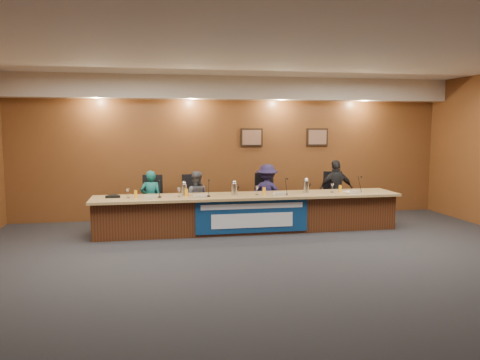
% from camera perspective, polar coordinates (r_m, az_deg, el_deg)
% --- Properties ---
extents(floor, '(10.00, 10.00, 0.00)m').
position_cam_1_polar(floor, '(7.25, 4.83, -10.33)').
color(floor, black).
rests_on(floor, ground).
extents(ceiling, '(10.00, 8.00, 0.04)m').
position_cam_1_polar(ceiling, '(7.02, 5.09, 15.53)').
color(ceiling, silver).
rests_on(ceiling, wall_back).
extents(wall_back, '(10.00, 0.04, 3.20)m').
position_cam_1_polar(wall_back, '(10.86, -0.68, 3.89)').
color(wall_back, brown).
rests_on(wall_back, floor).
extents(soffit, '(10.00, 0.50, 0.50)m').
position_cam_1_polar(soffit, '(10.63, -0.46, 11.12)').
color(soffit, beige).
rests_on(soffit, wall_back).
extents(dais_body, '(6.00, 0.80, 0.70)m').
position_cam_1_polar(dais_body, '(9.44, 0.99, -4.15)').
color(dais_body, '#492412').
rests_on(dais_body, floor).
extents(dais_top, '(6.10, 0.95, 0.05)m').
position_cam_1_polar(dais_top, '(9.32, 1.06, -1.95)').
color(dais_top, '#997A4B').
rests_on(dais_top, dais_body).
extents(banner, '(2.20, 0.02, 0.65)m').
position_cam_1_polar(banner, '(9.03, 1.52, -4.45)').
color(banner, navy).
rests_on(banner, dais_body).
extents(banner_text_upper, '(2.00, 0.01, 0.10)m').
position_cam_1_polar(banner_text_upper, '(8.98, 1.54, -3.21)').
color(banner_text_upper, silver).
rests_on(banner_text_upper, banner).
extents(banner_text_lower, '(1.60, 0.01, 0.28)m').
position_cam_1_polar(banner_text_lower, '(9.03, 1.53, -4.96)').
color(banner_text_lower, silver).
rests_on(banner_text_lower, banner).
extents(wall_photo_left, '(0.52, 0.04, 0.42)m').
position_cam_1_polar(wall_photo_left, '(10.89, 1.43, 5.22)').
color(wall_photo_left, black).
rests_on(wall_photo_left, wall_back).
extents(wall_photo_right, '(0.52, 0.04, 0.42)m').
position_cam_1_polar(wall_photo_right, '(11.33, 9.40, 5.18)').
color(wall_photo_right, black).
rests_on(wall_photo_right, wall_back).
extents(panelist_a, '(0.46, 0.33, 1.20)m').
position_cam_1_polar(panelist_a, '(9.92, -10.80, -2.29)').
color(panelist_a, '#125B56').
rests_on(panelist_a, floor).
extents(panelist_b, '(0.64, 0.54, 1.17)m').
position_cam_1_polar(panelist_b, '(9.96, -5.42, -2.25)').
color(panelist_b, '#4D4C52').
rests_on(panelist_b, floor).
extents(panelist_c, '(0.95, 0.76, 1.29)m').
position_cam_1_polar(panelist_c, '(10.20, 3.32, -1.68)').
color(panelist_c, '#1C173B').
rests_on(panelist_c, floor).
extents(panelist_d, '(0.81, 0.37, 1.36)m').
position_cam_1_polar(panelist_d, '(10.68, 11.63, -1.24)').
color(panelist_d, black).
rests_on(panelist_d, floor).
extents(office_chair_a, '(0.56, 0.56, 0.08)m').
position_cam_1_polar(office_chair_a, '(10.03, -10.79, -2.87)').
color(office_chair_a, black).
rests_on(office_chair_a, floor).
extents(office_chair_b, '(0.60, 0.60, 0.08)m').
position_cam_1_polar(office_chair_b, '(10.07, -5.46, -2.75)').
color(office_chair_b, black).
rests_on(office_chair_b, floor).
extents(office_chair_c, '(0.49, 0.49, 0.08)m').
position_cam_1_polar(office_chair_c, '(10.32, 3.18, -2.51)').
color(office_chair_c, black).
rests_on(office_chair_c, floor).
extents(office_chair_d, '(0.56, 0.56, 0.08)m').
position_cam_1_polar(office_chair_d, '(10.80, 11.41, -2.22)').
color(office_chair_d, black).
rests_on(office_chair_d, floor).
extents(nameplate_a, '(0.24, 0.08, 0.10)m').
position_cam_1_polar(nameplate_a, '(8.86, -10.80, -2.05)').
color(nameplate_a, white).
rests_on(nameplate_a, dais_top).
extents(microphone_a, '(0.07, 0.07, 0.02)m').
position_cam_1_polar(microphone_a, '(9.06, -9.76, -2.06)').
color(microphone_a, black).
rests_on(microphone_a, dais_top).
extents(juice_glass_a, '(0.06, 0.06, 0.15)m').
position_cam_1_polar(juice_glass_a, '(9.05, -12.61, -1.72)').
color(juice_glass_a, '#FFA819').
rests_on(juice_glass_a, dais_top).
extents(water_glass_a, '(0.08, 0.08, 0.18)m').
position_cam_1_polar(water_glass_a, '(9.10, -13.51, -1.60)').
color(water_glass_a, silver).
rests_on(water_glass_a, dais_top).
extents(nameplate_b, '(0.24, 0.08, 0.10)m').
position_cam_1_polar(nameplate_b, '(8.92, -4.81, -1.90)').
color(nameplate_b, white).
rests_on(nameplate_b, dais_top).
extents(microphone_b, '(0.07, 0.07, 0.02)m').
position_cam_1_polar(microphone_b, '(9.08, -3.86, -1.97)').
color(microphone_b, black).
rests_on(microphone_b, dais_top).
extents(juice_glass_b, '(0.06, 0.06, 0.15)m').
position_cam_1_polar(juice_glass_b, '(9.11, -6.53, -1.55)').
color(juice_glass_b, '#FFA819').
rests_on(juice_glass_b, dais_top).
extents(water_glass_b, '(0.08, 0.08, 0.18)m').
position_cam_1_polar(water_glass_b, '(9.07, -7.44, -1.51)').
color(water_glass_b, silver).
rests_on(water_glass_b, dais_top).
extents(nameplate_c, '(0.24, 0.08, 0.10)m').
position_cam_1_polar(nameplate_c, '(9.22, 4.94, -1.63)').
color(nameplate_c, white).
rests_on(nameplate_c, dais_top).
extents(microphone_c, '(0.07, 0.07, 0.02)m').
position_cam_1_polar(microphone_c, '(9.36, 5.58, -1.73)').
color(microphone_c, black).
rests_on(microphone_c, dais_top).
extents(juice_glass_c, '(0.06, 0.06, 0.15)m').
position_cam_1_polar(juice_glass_c, '(9.29, 2.96, -1.36)').
color(juice_glass_c, '#FFA819').
rests_on(juice_glass_c, dais_top).
extents(water_glass_c, '(0.08, 0.08, 0.18)m').
position_cam_1_polar(water_glass_c, '(9.27, 2.09, -1.28)').
color(water_glass_c, silver).
rests_on(water_glass_c, dais_top).
extents(nameplate_d, '(0.24, 0.08, 0.10)m').
position_cam_1_polar(nameplate_d, '(9.72, 13.84, -1.37)').
color(nameplate_d, white).
rests_on(nameplate_d, dais_top).
extents(microphone_d, '(0.07, 0.07, 0.02)m').
position_cam_1_polar(microphone_d, '(9.95, 14.27, -1.40)').
color(microphone_d, black).
rests_on(microphone_d, dais_top).
extents(juice_glass_d, '(0.06, 0.06, 0.15)m').
position_cam_1_polar(juice_glass_d, '(9.82, 12.11, -1.07)').
color(juice_glass_d, '#FFA819').
rests_on(juice_glass_d, dais_top).
extents(water_glass_d, '(0.08, 0.08, 0.18)m').
position_cam_1_polar(water_glass_d, '(9.80, 11.19, -0.98)').
color(water_glass_d, silver).
rests_on(water_glass_d, dais_top).
extents(carafe_left, '(0.11, 0.11, 0.23)m').
position_cam_1_polar(carafe_left, '(9.21, -6.83, -1.21)').
color(carafe_left, silver).
rests_on(carafe_left, dais_top).
extents(carafe_mid, '(0.12, 0.12, 0.23)m').
position_cam_1_polar(carafe_mid, '(9.26, -0.70, -1.14)').
color(carafe_mid, silver).
rests_on(carafe_mid, dais_top).
extents(carafe_right, '(0.12, 0.12, 0.25)m').
position_cam_1_polar(carafe_right, '(9.65, 8.07, -0.82)').
color(carafe_right, silver).
rests_on(carafe_right, dais_top).
extents(speakerphone, '(0.32, 0.32, 0.05)m').
position_cam_1_polar(speakerphone, '(9.25, -15.21, -1.93)').
color(speakerphone, black).
rests_on(speakerphone, dais_top).
extents(paper_stack, '(0.26, 0.33, 0.01)m').
position_cam_1_polar(paper_stack, '(9.96, 13.34, -1.41)').
color(paper_stack, white).
rests_on(paper_stack, dais_top).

